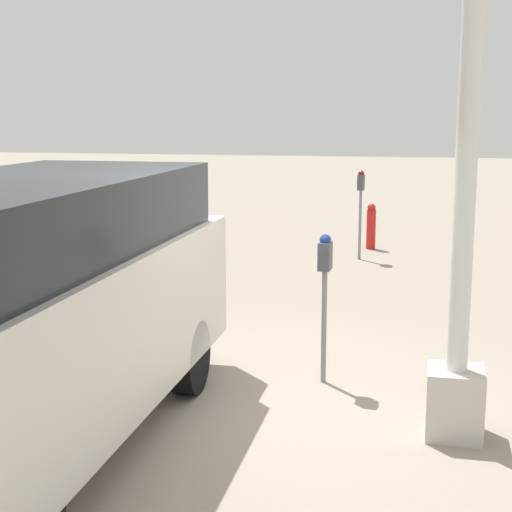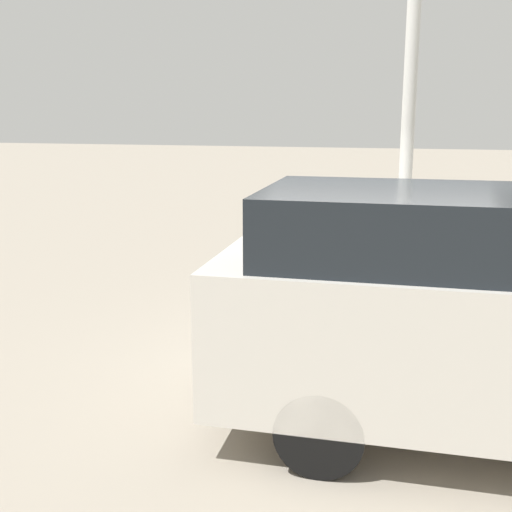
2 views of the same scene
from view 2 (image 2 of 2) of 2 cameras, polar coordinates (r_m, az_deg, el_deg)
The scene contains 3 objects.
ground_plane at distance 7.02m, azimuth 9.58°, elevation -9.83°, with size 80.00×80.00×0.00m, color gray.
parking_meter_near at distance 7.40m, azimuth 4.57°, elevation 0.09°, with size 0.20×0.12×1.43m.
lamp_post at distance 8.32m, azimuth 13.29°, elevation 9.98°, with size 0.44×0.44×6.65m.
Camera 2 is at (0.44, -6.47, 2.70)m, focal length 45.00 mm.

